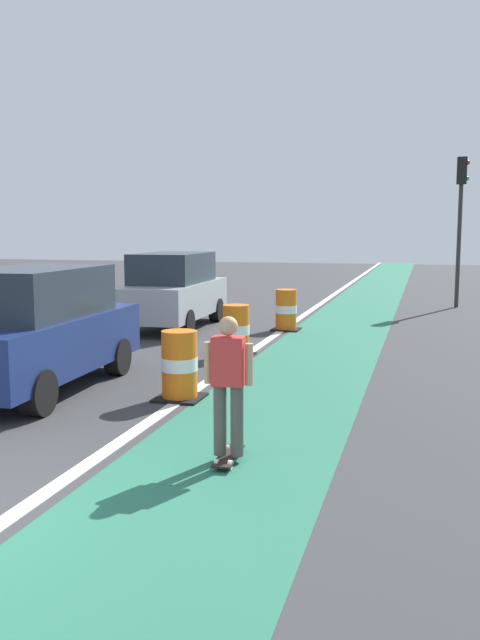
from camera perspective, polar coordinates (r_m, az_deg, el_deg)
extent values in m
cube|color=#286B51|center=(17.08, 8.04, -1.38)|extent=(2.50, 80.00, 0.01)
cube|color=silver|center=(17.33, 3.12, -1.18)|extent=(0.20, 80.00, 0.01)
cube|color=black|center=(7.91, -0.97, -11.42)|extent=(0.26, 0.81, 0.02)
cylinder|color=silver|center=(7.66, -0.85, -12.17)|extent=(0.05, 0.11, 0.11)
cylinder|color=silver|center=(7.69, -1.99, -12.08)|extent=(0.05, 0.11, 0.11)
cylinder|color=silver|center=(8.14, -0.01, -10.96)|extent=(0.05, 0.11, 0.11)
cylinder|color=silver|center=(8.17, -1.08, -10.88)|extent=(0.05, 0.11, 0.11)
cylinder|color=#514C47|center=(7.76, -0.25, -8.53)|extent=(0.15, 0.15, 0.82)
cylinder|color=#514C47|center=(7.81, -1.70, -8.44)|extent=(0.15, 0.15, 0.82)
cube|color=red|center=(7.62, -0.99, -3.49)|extent=(0.37, 0.24, 0.56)
cylinder|color=tan|center=(7.58, 0.78, -3.77)|extent=(0.09, 0.09, 0.48)
cylinder|color=tan|center=(7.69, -2.73, -3.62)|extent=(0.09, 0.09, 0.48)
sphere|color=tan|center=(7.56, -1.00, -0.52)|extent=(0.22, 0.22, 0.22)
cube|color=navy|center=(11.64, -16.85, -1.91)|extent=(2.05, 4.68, 0.90)
cube|color=#232D38|center=(11.53, -17.01, 2.26)|extent=(1.75, 2.92, 0.80)
cylinder|color=black|center=(13.33, -16.82, -2.69)|extent=(0.31, 0.69, 0.68)
cylinder|color=black|center=(12.61, -10.32, -3.07)|extent=(0.31, 0.69, 0.68)
cylinder|color=black|center=(10.11, -16.69, -5.91)|extent=(0.31, 0.69, 0.68)
cube|color=#9EA0A5|center=(18.50, -5.67, 1.80)|extent=(2.00, 4.66, 0.90)
cube|color=#232D38|center=(18.43, -5.70, 4.43)|extent=(1.72, 2.91, 0.80)
cylinder|color=black|center=(20.15, -6.54, 0.97)|extent=(0.30, 0.69, 0.68)
cylinder|color=black|center=(19.66, -2.04, 0.85)|extent=(0.30, 0.69, 0.68)
cylinder|color=black|center=(17.52, -9.70, -0.08)|extent=(0.30, 0.69, 0.68)
cylinder|color=black|center=(16.95, -4.59, -0.25)|extent=(0.30, 0.69, 0.68)
cylinder|color=orange|center=(10.71, -5.12, -5.37)|extent=(0.56, 0.56, 0.42)
cylinder|color=white|center=(10.64, -5.14, -3.71)|extent=(0.57, 0.57, 0.21)
cylinder|color=orange|center=(10.58, -5.16, -2.04)|extent=(0.56, 0.56, 0.42)
cube|color=black|center=(10.76, -5.10, -6.56)|extent=(0.73, 0.73, 0.04)
cylinder|color=orange|center=(14.28, -0.34, -2.07)|extent=(0.56, 0.56, 0.42)
cylinder|color=white|center=(14.23, -0.34, -0.82)|extent=(0.57, 0.57, 0.21)
cylinder|color=orange|center=(14.18, -0.34, 0.44)|extent=(0.56, 0.56, 0.42)
cube|color=black|center=(14.32, -0.34, -2.98)|extent=(0.73, 0.73, 0.04)
cylinder|color=orange|center=(18.01, 3.91, -0.07)|extent=(0.56, 0.56, 0.42)
cylinder|color=white|center=(17.97, 3.92, 0.92)|extent=(0.57, 0.57, 0.21)
cylinder|color=orange|center=(17.93, 3.93, 1.92)|extent=(0.56, 0.56, 0.42)
cube|color=black|center=(18.04, 3.91, -0.80)|extent=(0.73, 0.73, 0.04)
cylinder|color=#2D2D2D|center=(24.40, 18.01, 5.94)|extent=(0.14, 0.14, 4.20)
cube|color=black|center=(24.47, 18.26, 11.91)|extent=(0.32, 0.32, 0.90)
sphere|color=red|center=(24.50, 18.69, 12.50)|extent=(0.16, 0.16, 0.16)
sphere|color=green|center=(24.46, 18.64, 11.29)|extent=(0.16, 0.16, 0.16)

